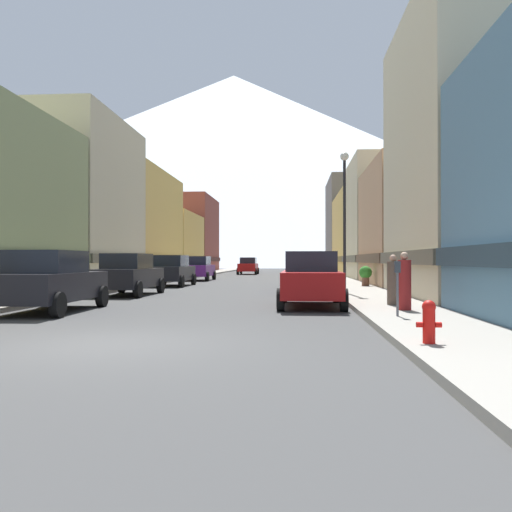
% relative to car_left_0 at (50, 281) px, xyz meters
% --- Properties ---
extents(ground_plane, '(400.00, 400.00, 0.00)m').
position_rel_car_left_0_xyz_m(ground_plane, '(3.80, -5.66, -0.90)').
color(ground_plane, '#3E3E3E').
extents(sidewalk_left, '(2.50, 100.00, 0.15)m').
position_rel_car_left_0_xyz_m(sidewalk_left, '(-2.45, 29.34, -0.82)').
color(sidewalk_left, gray).
rests_on(sidewalk_left, ground).
extents(sidewalk_right, '(2.50, 100.00, 0.15)m').
position_rel_car_left_0_xyz_m(sidewalk_right, '(10.05, 29.34, -0.82)').
color(sidewalk_right, gray).
rests_on(sidewalk_right, ground).
extents(storefront_left_2, '(7.99, 10.39, 10.35)m').
position_rel_car_left_0_xyz_m(storefront_left_2, '(-7.55, 17.50, 4.10)').
color(storefront_left_2, beige).
rests_on(storefront_left_2, ground).
extents(storefront_left_3, '(7.69, 12.89, 8.95)m').
position_rel_car_left_0_xyz_m(storefront_left_3, '(-7.40, 29.15, 3.42)').
color(storefront_left_3, '#D8B259').
rests_on(storefront_left_3, ground).
extents(storefront_left_4, '(9.11, 11.75, 6.58)m').
position_rel_car_left_0_xyz_m(storefront_left_4, '(-8.11, 41.77, 2.26)').
color(storefront_left_4, '#D8B259').
rests_on(storefront_left_4, ground).
extents(storefront_left_5, '(9.55, 12.17, 9.80)m').
position_rel_car_left_0_xyz_m(storefront_left_5, '(-8.33, 54.17, 3.83)').
color(storefront_left_5, brown).
rests_on(storefront_left_5, ground).
extents(storefront_right_1, '(6.42, 9.52, 11.08)m').
position_rel_car_left_0_xyz_m(storefront_right_1, '(14.36, 5.86, 4.46)').
color(storefront_right_1, beige).
rests_on(storefront_right_1, ground).
extents(storefront_right_2, '(7.76, 9.55, 6.93)m').
position_rel_car_left_0_xyz_m(storefront_right_2, '(15.03, 15.78, 2.44)').
color(storefront_right_2, tan).
rests_on(storefront_right_2, ground).
extents(storefront_right_3, '(9.67, 10.16, 8.99)m').
position_rel_car_left_0_xyz_m(storefront_right_3, '(15.98, 26.20, 3.44)').
color(storefront_right_3, beige).
rests_on(storefront_right_3, ground).
extents(storefront_right_4, '(8.05, 13.47, 8.01)m').
position_rel_car_left_0_xyz_m(storefront_right_4, '(15.17, 38.30, 2.96)').
color(storefront_right_4, '#D8B259').
rests_on(storefront_right_4, ground).
extents(storefront_right_5, '(7.86, 12.30, 11.54)m').
position_rel_car_left_0_xyz_m(storefront_right_5, '(15.08, 51.66, 4.69)').
color(storefront_right_5, '#66605B').
rests_on(storefront_right_5, ground).
extents(car_left_0, '(2.13, 4.43, 1.78)m').
position_rel_car_left_0_xyz_m(car_left_0, '(0.00, 0.00, 0.00)').
color(car_left_0, black).
rests_on(car_left_0, ground).
extents(car_left_1, '(2.14, 4.44, 1.78)m').
position_rel_car_left_0_xyz_m(car_left_1, '(-0.00, 7.25, 0.00)').
color(car_left_1, black).
rests_on(car_left_1, ground).
extents(car_left_2, '(2.11, 4.42, 1.78)m').
position_rel_car_left_0_xyz_m(car_left_2, '(-0.00, 15.22, 0.00)').
color(car_left_2, black).
rests_on(car_left_2, ground).
extents(car_left_3, '(2.07, 4.41, 1.78)m').
position_rel_car_left_0_xyz_m(car_left_3, '(-0.00, 23.57, 0.00)').
color(car_left_3, '#591E72').
rests_on(car_left_3, ground).
extents(car_right_0, '(2.10, 4.42, 1.78)m').
position_rel_car_left_0_xyz_m(car_right_0, '(7.60, 2.37, 0.00)').
color(car_right_0, '#9E1111').
rests_on(car_right_0, ground).
extents(car_right_1, '(2.07, 4.41, 1.78)m').
position_rel_car_left_0_xyz_m(car_right_1, '(7.60, 9.38, 0.00)').
color(car_right_1, '#591E72').
rests_on(car_right_1, ground).
extents(car_right_2, '(2.12, 4.43, 1.78)m').
position_rel_car_left_0_xyz_m(car_right_2, '(7.60, 16.75, 0.00)').
color(car_right_2, slate).
rests_on(car_right_2, ground).
extents(car_driving_0, '(2.06, 4.40, 1.78)m').
position_rel_car_left_0_xyz_m(car_driving_0, '(2.20, 40.62, 0.00)').
color(car_driving_0, '#9E1111').
rests_on(car_driving_0, ground).
extents(fire_hydrant_near, '(0.40, 0.22, 0.70)m').
position_rel_car_left_0_xyz_m(fire_hydrant_near, '(9.25, -6.07, -0.37)').
color(fire_hydrant_near, red).
rests_on(fire_hydrant_near, sidewalk_right).
extents(parking_meter_near, '(0.14, 0.10, 1.33)m').
position_rel_car_left_0_xyz_m(parking_meter_near, '(9.55, -1.88, 0.11)').
color(parking_meter_near, '#595960').
rests_on(parking_meter_near, sidewalk_right).
extents(potted_plant_0, '(0.62, 0.62, 0.94)m').
position_rel_car_left_0_xyz_m(potted_plant_0, '(-3.20, 5.28, -0.23)').
color(potted_plant_0, brown).
rests_on(potted_plant_0, sidewalk_left).
extents(potted_plant_1, '(0.67, 0.67, 1.04)m').
position_rel_car_left_0_xyz_m(potted_plant_1, '(10.80, 13.26, -0.13)').
color(potted_plant_1, brown).
rests_on(potted_plant_1, sidewalk_right).
extents(potted_plant_2, '(0.73, 0.73, 1.03)m').
position_rel_car_left_0_xyz_m(potted_plant_2, '(-3.20, 4.10, -0.14)').
color(potted_plant_2, gray).
rests_on(potted_plant_2, sidewalk_left).
extents(pedestrian_0, '(0.36, 0.36, 1.58)m').
position_rel_car_left_0_xyz_m(pedestrian_0, '(10.05, -0.24, -0.03)').
color(pedestrian_0, maroon).
rests_on(pedestrian_0, sidewalk_right).
extents(pedestrian_1, '(0.36, 0.36, 1.57)m').
position_rel_car_left_0_xyz_m(pedestrian_1, '(-2.45, 10.98, -0.03)').
color(pedestrian_1, brown).
rests_on(pedestrian_1, sidewalk_left).
extents(pedestrian_2, '(0.36, 0.36, 1.52)m').
position_rel_car_left_0_xyz_m(pedestrian_2, '(10.05, 1.40, -0.06)').
color(pedestrian_2, brown).
rests_on(pedestrian_2, sidewalk_right).
extents(streetlamp_right, '(0.36, 0.36, 5.86)m').
position_rel_car_left_0_xyz_m(streetlamp_right, '(9.15, 7.32, 3.09)').
color(streetlamp_right, black).
rests_on(streetlamp_right, sidewalk_right).
extents(mountain_backdrop, '(354.62, 354.62, 96.51)m').
position_rel_car_left_0_xyz_m(mountain_backdrop, '(-24.00, 254.34, 47.35)').
color(mountain_backdrop, silver).
rests_on(mountain_backdrop, ground).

